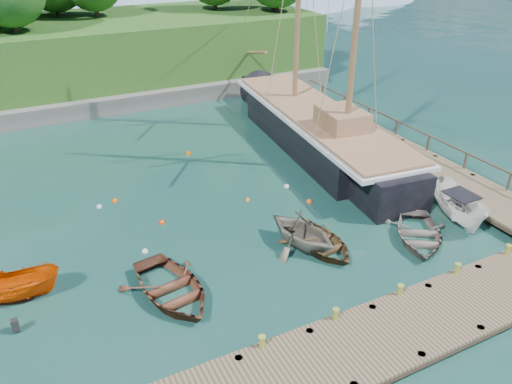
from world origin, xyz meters
TOP-DOWN VIEW (x-y plane):
  - ground at (0.00, 0.00)m, footprint 160.00×160.00m
  - dock_near at (2.00, -6.50)m, footprint 20.00×3.20m
  - dock_east at (11.50, 7.00)m, footprint 3.20×24.00m
  - bollard_0 at (-4.00, -5.10)m, footprint 0.26×0.26m
  - bollard_1 at (-1.00, -5.10)m, footprint 0.26×0.26m
  - bollard_2 at (2.00, -5.10)m, footprint 0.26×0.26m
  - bollard_3 at (5.00, -5.10)m, footprint 0.26×0.26m
  - bollard_4 at (8.00, -5.10)m, footprint 0.26×0.26m
  - rowboat_0 at (-5.72, -0.53)m, footprint 4.06×5.16m
  - rowboat_1 at (0.78, 0.16)m, footprint 4.12×4.46m
  - rowboat_2 at (1.47, -0.34)m, footprint 3.23×4.27m
  - rowboat_3 at (6.01, -1.89)m, footprint 4.99×5.29m
  - motorboat_orange at (-11.37, 2.09)m, footprint 3.87×2.11m
  - cabin_boat_white at (9.08, -1.33)m, footprint 3.14×4.84m
  - schooner at (7.75, 9.71)m, footprint 6.65×26.14m
  - mooring_buoy_0 at (-5.87, 2.97)m, footprint 0.30×0.30m
  - mooring_buoy_1 at (-4.43, 5.04)m, footprint 0.32×0.32m
  - mooring_buoy_2 at (0.43, 5.17)m, footprint 0.29×0.29m
  - mooring_buoy_3 at (3.10, 5.59)m, footprint 0.32×0.32m
  - mooring_buoy_4 at (-6.03, 8.30)m, footprint 0.33×0.33m
  - mooring_buoy_5 at (-0.33, 12.48)m, footprint 0.34×0.34m
  - mooring_buoy_6 at (-6.92, 8.05)m, footprint 0.30×0.30m
  - mooring_buoy_7 at (3.33, 3.51)m, footprint 0.33×0.33m

SIDE VIEW (x-z plane):
  - ground at x=0.00m, z-range 0.00..0.00m
  - bollard_0 at x=-4.00m, z-range -0.23..0.23m
  - bollard_1 at x=-1.00m, z-range -0.23..0.23m
  - bollard_2 at x=2.00m, z-range -0.23..0.23m
  - bollard_3 at x=5.00m, z-range -0.23..0.23m
  - bollard_4 at x=8.00m, z-range -0.23..0.23m
  - rowboat_0 at x=-5.72m, z-range -0.49..0.49m
  - rowboat_1 at x=0.78m, z-range -0.97..0.97m
  - rowboat_2 at x=1.47m, z-range -0.42..0.42m
  - rowboat_3 at x=6.01m, z-range -0.45..0.45m
  - motorboat_orange at x=-11.37m, z-range -0.71..0.71m
  - cabin_boat_white at x=9.08m, z-range -0.87..0.87m
  - mooring_buoy_0 at x=-5.87m, z-range -0.15..0.15m
  - mooring_buoy_1 at x=-4.43m, z-range -0.16..0.16m
  - mooring_buoy_2 at x=0.43m, z-range -0.14..0.14m
  - mooring_buoy_3 at x=3.10m, z-range -0.16..0.16m
  - mooring_buoy_4 at x=-6.03m, z-range -0.17..0.17m
  - mooring_buoy_5 at x=-0.33m, z-range -0.17..0.17m
  - mooring_buoy_6 at x=-6.92m, z-range -0.15..0.15m
  - mooring_buoy_7 at x=3.33m, z-range -0.16..0.16m
  - dock_near at x=2.00m, z-range -0.12..0.98m
  - dock_east at x=11.50m, z-range -0.12..0.98m
  - schooner at x=7.75m, z-range -8.41..10.51m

